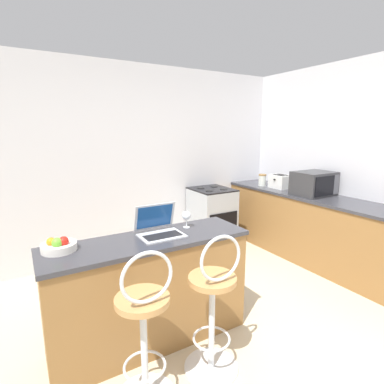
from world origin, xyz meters
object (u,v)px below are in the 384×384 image
object	(u,v)px
laptop	(159,227)
toaster	(280,182)
bar_stool_near	(144,331)
stove_range	(212,218)
microwave	(314,184)
storage_jar	(262,180)
wine_glass_short	(186,216)
bar_stool_far	(213,307)
fruit_bowl	(59,246)

from	to	relation	value
laptop	toaster	world-z (taller)	laptop
bar_stool_near	toaster	world-z (taller)	toaster
bar_stool_near	toaster	size ratio (longest dim) A/B	3.86
toaster	stove_range	distance (m)	1.15
microwave	storage_jar	size ratio (longest dim) A/B	2.84
bar_stool_near	wine_glass_short	bearing A→B (deg)	43.93
laptop	microwave	bearing A→B (deg)	8.81
bar_stool_near	microwave	xyz separation A→B (m)	(2.75, 0.96, 0.54)
bar_stool_far	toaster	size ratio (longest dim) A/B	3.86
storage_jar	laptop	bearing A→B (deg)	-151.78
bar_stool_near	laptop	size ratio (longest dim) A/B	3.06
bar_stool_near	stove_range	xyz separation A→B (m)	(1.85, 2.01, -0.06)
laptop	storage_jar	bearing A→B (deg)	28.22
bar_stool_near	laptop	xyz separation A→B (m)	(0.37, 0.59, 0.45)
wine_glass_short	toaster	bearing A→B (deg)	23.46
wine_glass_short	storage_jar	distance (m)	2.33
stove_range	storage_jar	size ratio (longest dim) A/B	5.06
laptop	fruit_bowl	xyz separation A→B (m)	(-0.75, 0.03, -0.02)
laptop	toaster	distance (m)	2.56
bar_stool_near	bar_stool_far	distance (m)	0.52
bar_stool_near	storage_jar	bearing A→B (deg)	34.40
microwave	toaster	bearing A→B (deg)	90.51
bar_stool_far	wine_glass_short	distance (m)	0.81
toaster	wine_glass_short	distance (m)	2.28
laptop	fruit_bowl	world-z (taller)	laptop
bar_stool_near	microwave	world-z (taller)	microwave
fruit_bowl	storage_jar	bearing A→B (deg)	21.48
bar_stool_near	laptop	bearing A→B (deg)	57.94
laptop	wine_glass_short	xyz separation A→B (m)	(0.28, 0.04, 0.04)
bar_stool_near	storage_jar	xyz separation A→B (m)	(2.66, 1.82, 0.48)
bar_stool_near	toaster	bearing A→B (deg)	29.23
storage_jar	microwave	bearing A→B (deg)	-83.61
laptop	bar_stool_far	bearing A→B (deg)	-76.20
bar_stool_near	wine_glass_short	world-z (taller)	bar_stool_near
stove_range	fruit_bowl	xyz separation A→B (m)	(-2.24, -1.39, 0.49)
laptop	stove_range	bearing A→B (deg)	43.70
microwave	storage_jar	bearing A→B (deg)	96.39
microwave	laptop	bearing A→B (deg)	-171.19
microwave	wine_glass_short	xyz separation A→B (m)	(-2.10, -0.33, -0.05)
wine_glass_short	storage_jar	world-z (taller)	storage_jar
toaster	storage_jar	world-z (taller)	toaster
laptop	bar_stool_near	bearing A→B (deg)	-122.06
stove_range	storage_jar	xyz separation A→B (m)	(0.80, -0.19, 0.54)
wine_glass_short	laptop	bearing A→B (deg)	-172.69
bar_stool_far	fruit_bowl	world-z (taller)	bar_stool_far
wine_glass_short	bar_stool_far	bearing A→B (deg)	-102.22
stove_range	fruit_bowl	distance (m)	2.68
laptop	fruit_bowl	bearing A→B (deg)	177.66
bar_stool_far	wine_glass_short	world-z (taller)	bar_stool_far
wine_glass_short	microwave	bearing A→B (deg)	9.01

